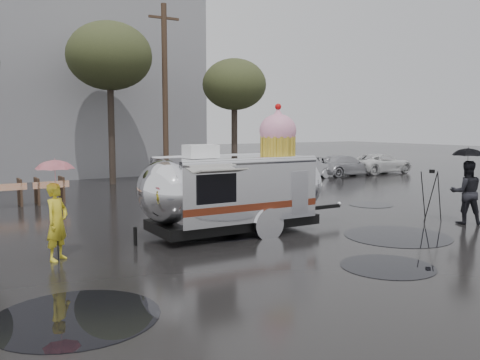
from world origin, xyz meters
TOP-DOWN VIEW (x-y plane):
  - ground at (0.00, 0.00)m, footprint 120.00×120.00m
  - puddles at (-0.44, -0.14)m, footprint 14.34×7.97m
  - utility_pole at (2.50, 14.00)m, footprint 1.60×0.28m
  - tree_mid at (0.00, 15.00)m, footprint 4.20×4.20m
  - tree_right at (6.00, 13.00)m, footprint 3.36×3.36m
  - barricade_row at (-5.55, 9.96)m, footprint 4.30×0.80m
  - parked_cars at (11.78, 12.00)m, footprint 13.20×1.90m
  - airstream_trailer at (-0.75, 1.68)m, footprint 6.78×2.59m
  - person_left at (-5.61, 1.28)m, footprint 0.73×0.72m
  - umbrella_pink at (-5.61, 1.28)m, footprint 1.03×1.03m
  - person_right at (5.77, -0.87)m, footprint 1.04×0.97m
  - umbrella_black at (5.77, -0.87)m, footprint 1.13×1.13m
  - tripod at (5.27, -0.01)m, footprint 0.66×0.61m

SIDE VIEW (x-z plane):
  - ground at x=0.00m, z-range 0.00..0.00m
  - puddles at x=-0.44m, z-range 0.00..0.01m
  - barricade_row at x=-5.55m, z-range 0.02..1.02m
  - parked_cars at x=11.78m, z-range -0.03..1.47m
  - person_left at x=-5.61m, z-range 0.00..1.72m
  - person_right at x=5.77m, z-range 0.00..1.91m
  - tripod at x=5.27m, z-range 0.17..1.78m
  - airstream_trailer at x=-0.75m, z-range -0.54..3.11m
  - umbrella_pink at x=-5.61m, z-range 0.77..3.03m
  - umbrella_black at x=5.77m, z-range 0.77..3.10m
  - utility_pole at x=2.50m, z-range 0.12..9.12m
  - tree_right at x=6.00m, z-range 1.85..8.27m
  - tree_mid at x=0.00m, z-range 2.33..10.35m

